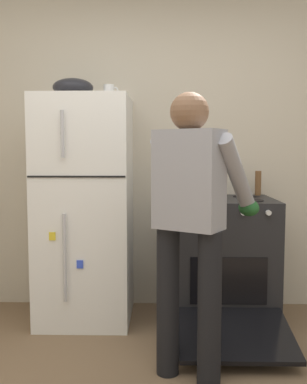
{
  "coord_description": "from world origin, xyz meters",
  "views": [
    {
      "loc": [
        0.04,
        -1.78,
        1.29
      ],
      "look_at": [
        -0.03,
        1.32,
        1.0
      ],
      "focal_mm": 41.76,
      "sensor_mm": 36.0,
      "label": 1
    }
  ],
  "objects_px": {
    "stove_range": "(223,261)",
    "pepper_mill": "(258,183)",
    "refrigerator": "(86,209)",
    "coffee_mug": "(109,91)",
    "red_pot": "(203,191)",
    "mixing_bowl": "(73,88)",
    "person_cook": "(192,211)"
  },
  "relations": [
    {
      "from": "stove_range",
      "to": "pepper_mill",
      "type": "bearing_deg",
      "value": 36.0
    },
    {
      "from": "refrigerator",
      "to": "stove_range",
      "type": "bearing_deg",
      "value": -0.97
    },
    {
      "from": "pepper_mill",
      "to": "coffee_mug",
      "type": "bearing_deg",
      "value": -172.63
    },
    {
      "from": "refrigerator",
      "to": "red_pot",
      "type": "height_order",
      "value": "refrigerator"
    },
    {
      "from": "refrigerator",
      "to": "stove_range",
      "type": "distance_m",
      "value": 1.11
    },
    {
      "from": "red_pot",
      "to": "mixing_bowl",
      "type": "xyz_separation_m",
      "value": [
        -0.96,
        0.05,
        0.77
      ]
    },
    {
      "from": "person_cook",
      "to": "red_pot",
      "type": "xyz_separation_m",
      "value": [
        0.14,
        0.85,
        0.03
      ]
    },
    {
      "from": "red_pot",
      "to": "pepper_mill",
      "type": "relative_size",
      "value": 1.68
    },
    {
      "from": "coffee_mug",
      "to": "refrigerator",
      "type": "bearing_deg",
      "value": -164.6
    },
    {
      "from": "pepper_mill",
      "to": "stove_range",
      "type": "bearing_deg",
      "value": -144.0
    },
    {
      "from": "red_pot",
      "to": "mixing_bowl",
      "type": "bearing_deg",
      "value": 177.03
    },
    {
      "from": "refrigerator",
      "to": "mixing_bowl",
      "type": "relative_size",
      "value": 5.64
    },
    {
      "from": "red_pot",
      "to": "pepper_mill",
      "type": "bearing_deg",
      "value": 28.52
    },
    {
      "from": "stove_range",
      "to": "pepper_mill",
      "type": "relative_size",
      "value": 6.34
    },
    {
      "from": "stove_range",
      "to": "red_pot",
      "type": "xyz_separation_m",
      "value": [
        -0.16,
        -0.03,
        0.53
      ]
    },
    {
      "from": "red_pot",
      "to": "mixing_bowl",
      "type": "relative_size",
      "value": 1.09
    },
    {
      "from": "refrigerator",
      "to": "person_cook",
      "type": "bearing_deg",
      "value": -50.22
    },
    {
      "from": "person_cook",
      "to": "pepper_mill",
      "type": "bearing_deg",
      "value": 61.49
    },
    {
      "from": "person_cook",
      "to": "pepper_mill",
      "type": "xyz_separation_m",
      "value": [
        0.6,
        1.1,
        0.08
      ]
    },
    {
      "from": "coffee_mug",
      "to": "person_cook",
      "type": "bearing_deg",
      "value": -59.22
    },
    {
      "from": "mixing_bowl",
      "to": "pepper_mill",
      "type": "bearing_deg",
      "value": 8.0
    },
    {
      "from": "mixing_bowl",
      "to": "refrigerator",
      "type": "bearing_deg",
      "value": -0.21
    },
    {
      "from": "stove_range",
      "to": "coffee_mug",
      "type": "relative_size",
      "value": 10.96
    },
    {
      "from": "refrigerator",
      "to": "pepper_mill",
      "type": "distance_m",
      "value": 1.37
    },
    {
      "from": "stove_range",
      "to": "person_cook",
      "type": "distance_m",
      "value": 1.05
    },
    {
      "from": "coffee_mug",
      "to": "pepper_mill",
      "type": "height_order",
      "value": "coffee_mug"
    },
    {
      "from": "person_cook",
      "to": "stove_range",
      "type": "bearing_deg",
      "value": 71.39
    },
    {
      "from": "person_cook",
      "to": "pepper_mill",
      "type": "distance_m",
      "value": 1.25
    },
    {
      "from": "coffee_mug",
      "to": "mixing_bowl",
      "type": "height_order",
      "value": "mixing_bowl"
    },
    {
      "from": "person_cook",
      "to": "red_pot",
      "type": "height_order",
      "value": "person_cook"
    },
    {
      "from": "stove_range",
      "to": "refrigerator",
      "type": "bearing_deg",
      "value": 179.03
    },
    {
      "from": "stove_range",
      "to": "mixing_bowl",
      "type": "xyz_separation_m",
      "value": [
        -1.12,
        0.02,
        1.3
      ]
    }
  ]
}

